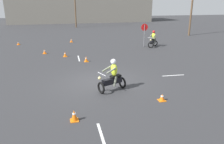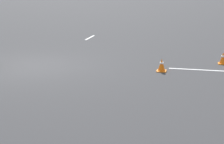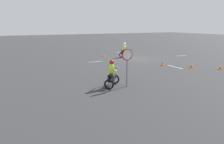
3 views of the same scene
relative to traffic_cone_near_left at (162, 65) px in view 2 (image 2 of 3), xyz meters
name	(u,v)px [view 2 (image 2 of 3)]	position (x,y,z in m)	size (l,w,h in m)	color
ground_plane	(27,66)	(0.09, -4.62, -0.20)	(120.00, 120.00, 0.00)	#333335
traffic_cone_near_left	(162,65)	(0.00, 0.00, 0.00)	(0.32, 0.32, 0.42)	orange
traffic_cone_far_center	(223,58)	(-1.47, 2.07, 0.00)	(0.32, 0.32, 0.42)	orange
lane_stripe_n	(198,70)	(-0.44, 1.19, -0.20)	(0.10, 1.93, 0.01)	silver
lane_stripe_w	(90,38)	(-6.16, -3.82, -0.20)	(0.10, 1.33, 0.01)	silver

